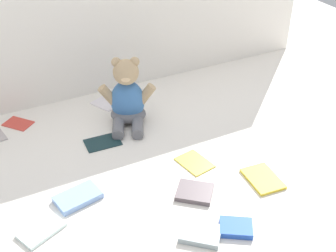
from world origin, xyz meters
TOP-DOWN VIEW (x-y plane):
  - ground_plane at (0.00, 0.00)m, footprint 3.20×3.20m
  - backdrop_drape at (0.00, 0.42)m, footprint 1.84×0.03m
  - teddy_bear at (-0.07, 0.13)m, footprint 0.21×0.22m
  - book_case_0 at (0.02, -0.21)m, footprint 0.11×0.13m
  - book_case_1 at (-0.02, -0.53)m, footprint 0.12×0.11m
  - book_case_2 at (-0.51, -0.28)m, footprint 0.14×0.12m
  - book_case_3 at (-0.46, 0.31)m, footprint 0.12×0.12m
  - book_case_4 at (-0.21, 0.04)m, footprint 0.13×0.09m
  - book_case_6 at (-0.05, -0.34)m, footprint 0.14×0.14m
  - book_case_7 at (0.18, -0.39)m, footprint 0.11×0.14m
  - book_case_8 at (-0.12, -0.50)m, footprint 0.14×0.13m
  - book_case_9 at (-0.10, 0.30)m, footprint 0.14×0.14m
  - book_case_10 at (-0.38, -0.20)m, footprint 0.15×0.11m

SIDE VIEW (x-z plane):
  - ground_plane at x=0.00m, z-range 0.00..0.00m
  - book_case_9 at x=-0.10m, z-range 0.00..0.01m
  - book_case_3 at x=-0.46m, z-range 0.00..0.01m
  - book_case_4 at x=-0.21m, z-range 0.00..0.01m
  - book_case_0 at x=0.02m, z-range 0.00..0.01m
  - book_case_7 at x=0.18m, z-range 0.00..0.01m
  - book_case_2 at x=-0.51m, z-range 0.00..0.01m
  - book_case_6 at x=-0.05m, z-range 0.00..0.02m
  - book_case_8 at x=-0.12m, z-range 0.00..0.02m
  - book_case_1 at x=-0.02m, z-range 0.00..0.02m
  - book_case_10 at x=-0.38m, z-range 0.00..0.02m
  - teddy_bear at x=-0.07m, z-range -0.03..0.23m
  - backdrop_drape at x=0.00m, z-range 0.00..0.72m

